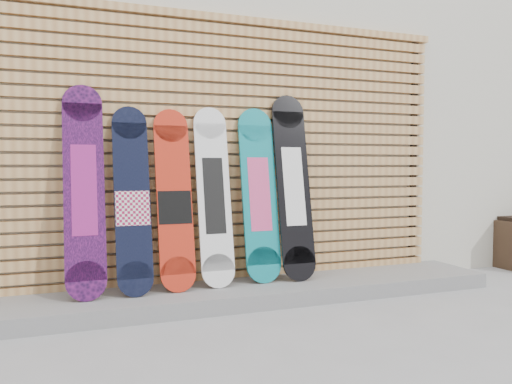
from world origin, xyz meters
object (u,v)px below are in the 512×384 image
snowboard_3 (214,196)px  snowboard_5 (293,186)px  snowboard_0 (84,190)px  snowboard_2 (174,200)px  snowboard_4 (259,194)px  snowboard_1 (132,200)px

snowboard_3 → snowboard_5: size_ratio=0.92×
snowboard_0 → snowboard_2: snowboard_0 is taller
snowboard_0 → snowboard_3: bearing=1.3°
snowboard_2 → snowboard_4: bearing=2.2°
snowboard_1 → snowboard_2: 0.32m
snowboard_4 → snowboard_0: bearing=-178.4°
snowboard_5 → snowboard_1: bearing=-179.1°
snowboard_1 → snowboard_5: (1.32, 0.02, 0.08)m
snowboard_5 → snowboard_0: bearing=-179.4°
snowboard_0 → snowboard_1: bearing=-0.8°
snowboard_4 → snowboard_5: bearing=-3.9°
snowboard_0 → snowboard_3: 0.97m
snowboard_1 → snowboard_0: bearing=179.2°
snowboard_3 → snowboard_1: bearing=-177.5°
snowboard_1 → snowboard_4: size_ratio=0.98×
snowboard_0 → snowboard_5: size_ratio=1.00×
snowboard_0 → snowboard_4: snowboard_0 is taller
snowboard_1 → snowboard_4: snowboard_4 is taller
snowboard_3 → snowboard_5: 0.69m
snowboard_0 → snowboard_2: 0.66m
snowboard_3 → snowboard_4: bearing=2.1°
snowboard_2 → snowboard_3: (0.32, 0.01, 0.02)m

